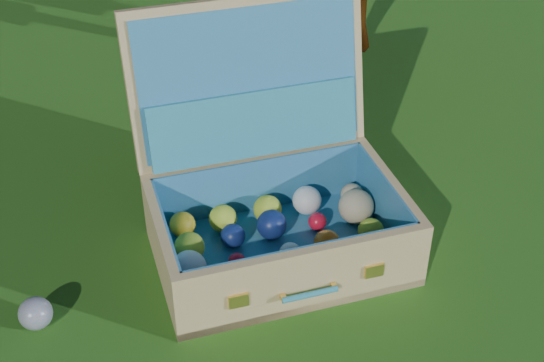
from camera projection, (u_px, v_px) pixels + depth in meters
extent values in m
plane|color=#215114|center=(262.00, 301.00, 1.55)|extent=(60.00, 60.00, 0.00)
sphere|color=#396895|center=(35.00, 313.00, 1.47)|extent=(0.07, 0.07, 0.07)
cube|color=tan|center=(280.00, 254.00, 1.65)|extent=(0.55, 0.38, 0.02)
cube|color=tan|center=(306.00, 281.00, 1.48)|extent=(0.53, 0.05, 0.16)
cube|color=tan|center=(258.00, 186.00, 1.74)|extent=(0.53, 0.05, 0.16)
cube|color=tan|center=(162.00, 253.00, 1.55)|extent=(0.04, 0.31, 0.16)
cube|color=tan|center=(389.00, 208.00, 1.67)|extent=(0.04, 0.31, 0.16)
cube|color=teal|center=(280.00, 250.00, 1.64)|extent=(0.51, 0.34, 0.01)
cube|color=teal|center=(304.00, 273.00, 1.49)|extent=(0.49, 0.04, 0.14)
cube|color=teal|center=(259.00, 186.00, 1.72)|extent=(0.49, 0.04, 0.14)
cube|color=teal|center=(168.00, 248.00, 1.55)|extent=(0.02, 0.31, 0.14)
cube|color=teal|center=(384.00, 205.00, 1.66)|extent=(0.02, 0.31, 0.14)
cube|color=tan|center=(248.00, 78.00, 1.65)|extent=(0.53, 0.15, 0.35)
cube|color=teal|center=(250.00, 80.00, 1.63)|extent=(0.49, 0.11, 0.30)
cube|color=teal|center=(255.00, 124.00, 1.66)|extent=(0.47, 0.08, 0.15)
cube|color=#F2C659|center=(239.00, 301.00, 1.44)|extent=(0.04, 0.01, 0.03)
cube|color=#F2C659|center=(374.00, 271.00, 1.51)|extent=(0.04, 0.01, 0.03)
cylinder|color=teal|center=(310.00, 294.00, 1.47)|extent=(0.11, 0.02, 0.01)
cube|color=#F2C659|center=(283.00, 298.00, 1.46)|extent=(0.01, 0.02, 0.01)
cube|color=#F2C659|center=(334.00, 286.00, 1.49)|extent=(0.01, 0.02, 0.01)
sphere|color=orange|center=(201.00, 297.00, 1.49)|extent=(0.05, 0.05, 0.05)
sphere|color=#B2C730|center=(248.00, 284.00, 1.51)|extent=(0.06, 0.06, 0.06)
sphere|color=#B2C730|center=(295.00, 275.00, 1.54)|extent=(0.05, 0.05, 0.05)
sphere|color=gold|center=(343.00, 262.00, 1.56)|extent=(0.06, 0.06, 0.06)
sphere|color=orange|center=(382.00, 253.00, 1.59)|extent=(0.05, 0.05, 0.05)
sphere|color=silver|center=(189.00, 268.00, 1.54)|extent=(0.07, 0.07, 0.07)
sphere|color=red|center=(237.00, 262.00, 1.58)|extent=(0.04, 0.04, 0.04)
sphere|color=silver|center=(290.00, 253.00, 1.60)|extent=(0.05, 0.05, 0.05)
sphere|color=orange|center=(327.00, 243.00, 1.62)|extent=(0.06, 0.06, 0.06)
sphere|color=#B2C730|center=(371.00, 231.00, 1.65)|extent=(0.06, 0.06, 0.06)
sphere|color=#B2C730|center=(189.00, 247.00, 1.60)|extent=(0.07, 0.07, 0.07)
sphere|color=navy|center=(233.00, 236.00, 1.64)|extent=(0.05, 0.05, 0.05)
sphere|color=navy|center=(272.00, 225.00, 1.66)|extent=(0.07, 0.07, 0.07)
sphere|color=red|center=(317.00, 222.00, 1.69)|extent=(0.04, 0.04, 0.04)
sphere|color=#C7B68D|center=(356.00, 206.00, 1.70)|extent=(0.08, 0.08, 0.08)
sphere|color=gold|center=(182.00, 225.00, 1.67)|extent=(0.06, 0.06, 0.06)
sphere|color=#B2C730|center=(223.00, 218.00, 1.68)|extent=(0.06, 0.06, 0.06)
sphere|color=#B2C730|center=(267.00, 209.00, 1.70)|extent=(0.06, 0.06, 0.06)
sphere|color=silver|center=(307.00, 200.00, 1.73)|extent=(0.07, 0.07, 0.07)
sphere|color=#C7B68D|center=(352.00, 195.00, 1.76)|extent=(0.05, 0.05, 0.05)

